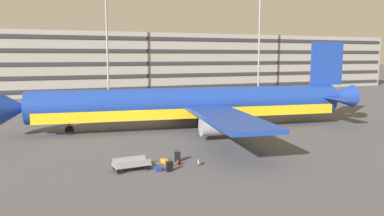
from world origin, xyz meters
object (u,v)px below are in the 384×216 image
Objects in this scene: baggage_cart at (132,164)px; backpack_upright at (199,162)px; backpack_orange at (167,165)px; airliner at (196,104)px; suitcase_black at (177,156)px; suitcase_laid_flat at (165,161)px; backpack_large at (178,162)px; suitcase_small at (169,166)px; suitcase_purple at (158,169)px.

backpack_upright is at bearing -8.32° from baggage_cart.
baggage_cart reaches higher than backpack_orange.
baggage_cart is (-10.06, -12.72, -2.32)m from airliner.
suitcase_black is 1.87× the size of backpack_orange.
suitcase_laid_flat is at bearing -121.70° from airliner.
backpack_large reaches higher than suitcase_laid_flat.
baggage_cart is (-3.75, -0.82, 0.01)m from suitcase_black.
airliner is 79.87× the size of backpack_orange.
baggage_cart is at bearing 151.16° from suitcase_small.
backpack_upright is (1.12, -1.53, -0.19)m from suitcase_black.
suitcase_laid_flat is at bearing 80.97° from suitcase_small.
suitcase_black is at bearing 126.14° from backpack_upright.
backpack_large is (1.09, 1.27, -0.18)m from suitcase_small.
suitcase_small is 2.55m from backpack_upright.
backpack_large is 0.89× the size of backpack_upright.
suitcase_purple is at bearing -178.33° from backpack_upright.
baggage_cart is (-2.75, -0.87, 0.29)m from suitcase_laid_flat.
backpack_upright is (2.47, 0.61, -0.15)m from suitcase_small.
backpack_orange is at bearing -158.12° from backpack_large.
suitcase_black is 1.79m from backpack_orange.
suitcase_black is (-6.31, -11.89, -2.33)m from airliner.
suitcase_black reaches higher than backpack_large.
suitcase_small is 1.95× the size of backpack_large.
backpack_orange reaches higher than suitcase_purple.
backpack_orange is (0.81, 0.36, 0.09)m from suitcase_purple.
suitcase_purple is (-0.70, 0.52, -0.26)m from suitcase_small.
suitcase_purple is at bearing -121.75° from airliner.
baggage_cart is (-1.69, 0.80, 0.30)m from suitcase_purple.
backpack_large is at bearing 21.88° from backpack_orange.
backpack_orange is (-0.24, -1.32, 0.08)m from suitcase_laid_flat.
suitcase_laid_flat is (-7.32, -11.85, -2.61)m from airliner.
suitcase_black is 2.64m from suitcase_purple.
suitcase_black reaches higher than baggage_cart.
airliner is 16.38m from baggage_cart.
backpack_orange is 2.38m from backpack_upright.
airliner is 52.87× the size of suitcase_purple.
backpack_upright is at bearing -6.37° from backpack_orange.
airliner is 16.17m from suitcase_small.
suitcase_small reaches higher than suitcase_purple.
suitcase_black is 1.91m from backpack_upright.
suitcase_small reaches higher than suitcase_laid_flat.
baggage_cart reaches higher than backpack_upright.
airliner reaches higher than backpack_orange.
suitcase_small is (-7.67, -14.04, -2.36)m from airliner.
backpack_large reaches higher than suitcase_purple.
suitcase_laid_flat is 2.65m from backpack_upright.
suitcase_laid_flat is at bearing 177.32° from suitcase_black.
backpack_upright is (3.18, 0.09, 0.11)m from suitcase_purple.
baggage_cart reaches higher than backpack_large.
backpack_large is (-0.26, -0.88, -0.21)m from suitcase_black.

